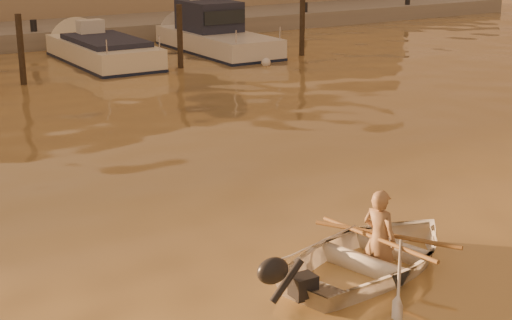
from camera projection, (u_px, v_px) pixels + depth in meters
ground_plane at (312, 245)px, 11.29m from camera, size 160.00×160.00×0.00m
dinghy at (374, 255)px, 10.47m from camera, size 3.55×2.92×0.64m
person at (379, 239)px, 10.48m from camera, size 0.45×0.57×1.39m
outboard_motor at (302, 286)px, 9.40m from camera, size 0.97×0.62×0.70m
oar_port at (386, 234)px, 10.58m from camera, size 1.00×1.90×0.13m
oar_starboard at (377, 239)px, 10.44m from camera, size 0.24×2.10×0.13m
moored_boat_3 at (103, 56)px, 25.78m from camera, size 2.13×6.12×0.95m
moored_boat_4 at (217, 34)px, 27.83m from camera, size 2.11×6.56×1.75m
piling_2 at (21, 53)px, 22.14m from camera, size 0.18×0.18×2.20m
piling_3 at (180, 40)px, 24.66m from camera, size 0.18×0.18×2.20m
piling_4 at (302, 29)px, 27.04m from camera, size 0.18×0.18×2.20m
fender_d at (120, 69)px, 24.15m from camera, size 0.30×0.30×0.30m
fender_e at (266, 62)px, 25.31m from camera, size 0.30×0.30×0.30m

